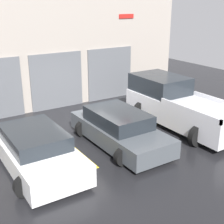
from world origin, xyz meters
The scene contains 8 objects.
ground_plane centered at (0.00, 0.00, 0.00)m, with size 28.00×28.00×0.00m, color black.
shophouse_building centered at (-0.01, 3.29, 2.83)m, with size 13.93×0.68×5.76m.
pickup_truck centered at (3.13, -1.79, 0.87)m, with size 2.48×5.31×1.89m.
sedan_white centered at (-3.13, -2.09, 0.59)m, with size 2.25×4.31×1.24m.
sedan_side centered at (0.00, -2.09, 0.59)m, with size 2.17×4.43×1.26m.
parking_stripe_left centered at (-1.56, -2.12, 0.00)m, with size 0.12×2.20×0.01m, color gold.
parking_stripe_centre centered at (1.56, -2.12, 0.00)m, with size 0.12×2.20×0.01m, color gold.
parking_stripe_right centered at (4.69, -2.12, 0.00)m, with size 0.12×2.20×0.01m, color gold.
Camera 1 is at (-5.86, -10.73, 4.98)m, focal length 50.00 mm.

